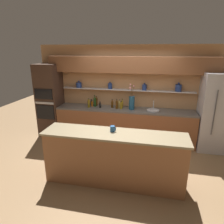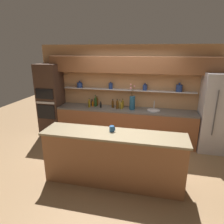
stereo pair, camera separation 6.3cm
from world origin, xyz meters
name	(u,v)px [view 2 (the right image)]	position (x,y,z in m)	size (l,w,h in m)	color
ground_plane	(119,163)	(0.00, 0.00, 0.00)	(12.00, 12.00, 0.00)	olive
back_wall_unit	(130,84)	(0.00, 1.53, 1.55)	(5.20, 0.44, 2.60)	tan
back_counter_unit	(125,125)	(-0.08, 1.24, 0.46)	(3.75, 0.62, 0.92)	brown
island_counter	(113,158)	(0.00, -0.67, 0.51)	(2.65, 0.61, 1.02)	#99603D
refrigerator	(217,113)	(2.20, 1.20, 0.98)	(0.79, 0.73, 1.95)	#B7B7BC
oven_tower	(51,100)	(-2.29, 1.24, 1.04)	(0.62, 0.64, 2.09)	#3D281E
flower_vase	(132,102)	(0.10, 1.24, 1.12)	(0.15, 0.16, 0.69)	navy
sink_fixture	(154,110)	(0.68, 1.25, 0.94)	(0.33, 0.33, 0.25)	#B7B7BC
bottle_spirit_0	(97,101)	(-0.94, 1.42, 1.04)	(0.07, 0.07, 0.28)	#4C2D0C
bottle_sauce_1	(93,104)	(-1.03, 1.30, 1.00)	(0.05, 0.05, 0.18)	#9E4C0A
bottle_spirit_2	(113,104)	(-0.45, 1.30, 1.02)	(0.06, 0.06, 0.23)	#4C2D0C
bottle_spirit_3	(120,105)	(-0.24, 1.29, 1.02)	(0.07, 0.07, 0.24)	tan
bottle_oil_4	(123,104)	(-0.18, 1.38, 1.02)	(0.06, 0.06, 0.25)	olive
bottle_sauce_5	(92,103)	(-1.08, 1.41, 1.00)	(0.05, 0.05, 0.18)	black
bottle_sauce_6	(101,105)	(-0.77, 1.22, 0.99)	(0.05, 0.05, 0.17)	black
bottle_spirit_7	(117,105)	(-0.30, 1.21, 1.04)	(0.07, 0.07, 0.27)	#4C2D0C
bottle_oil_8	(89,104)	(-1.09, 1.19, 1.02)	(0.06, 0.06, 0.26)	brown
bottle_oil_9	(122,106)	(-0.18, 1.22, 1.00)	(0.06, 0.06, 0.21)	olive
bottle_wine_10	(95,102)	(-0.95, 1.32, 1.05)	(0.07, 0.07, 0.33)	#193814
coffee_mug	(112,129)	(-0.04, -0.58, 1.07)	(0.11, 0.09, 0.10)	#235184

